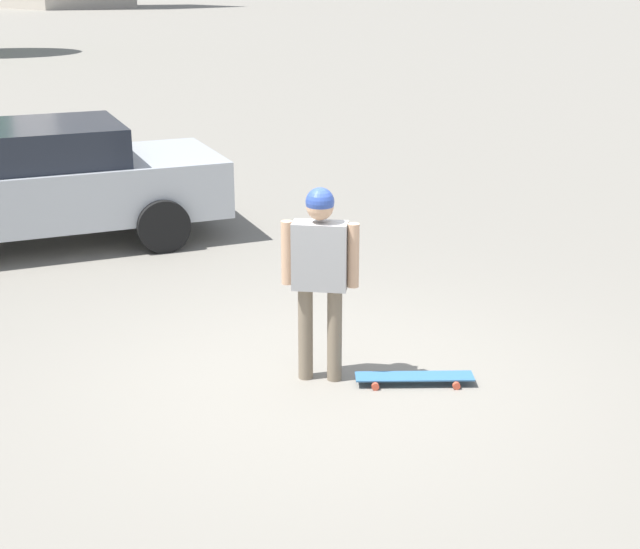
{
  "coord_description": "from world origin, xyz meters",
  "views": [
    {
      "loc": [
        -4.74,
        -4.7,
        3.17
      ],
      "look_at": [
        0.0,
        0.0,
        0.9
      ],
      "focal_mm": 50.0,
      "sensor_mm": 36.0,
      "label": 1
    }
  ],
  "objects": [
    {
      "name": "ground_plane",
      "position": [
        0.0,
        0.0,
        0.0
      ],
      "size": [
        220.0,
        220.0,
        0.0
      ],
      "primitive_type": "plane",
      "color": "gray"
    },
    {
      "name": "skateboard",
      "position": [
        0.46,
        -0.62,
        0.06
      ],
      "size": [
        0.82,
        0.8,
        0.07
      ],
      "rotation": [
        0.0,
        0.0,
        2.37
      ],
      "color": "#336693",
      "rests_on": "ground_plane"
    },
    {
      "name": "person",
      "position": [
        0.0,
        0.0,
        1.0
      ],
      "size": [
        0.42,
        0.51,
        1.61
      ],
      "rotation": [
        0.0,
        0.0,
        -0.93
      ],
      "color": "#7A6B56",
      "rests_on": "ground_plane"
    },
    {
      "name": "car_parked_near",
      "position": [
        0.22,
        5.22,
        0.76
      ],
      "size": [
        5.07,
        3.52,
        1.46
      ],
      "rotation": [
        0.0,
        0.0,
        2.75
      ],
      "color": "#ADB2B7",
      "rests_on": "ground_plane"
    }
  ]
}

